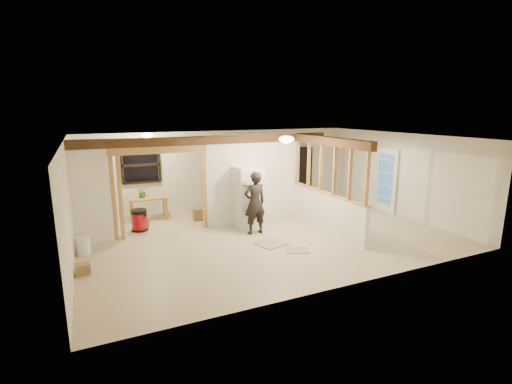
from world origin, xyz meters
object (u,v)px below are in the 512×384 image
refrigerator (248,197)px  shop_vac (139,220)px  woman (255,203)px  work_table (149,208)px  bookshelf (298,173)px

refrigerator → shop_vac: (-2.80, 0.85, -0.54)m
refrigerator → woman: size_ratio=1.01×
refrigerator → work_table: size_ratio=1.59×
refrigerator → work_table: (-2.40, 1.82, -0.50)m
refrigerator → bookshelf: bookshelf is taller
refrigerator → shop_vac: refrigerator is taller
woman → shop_vac: 3.14m
bookshelf → work_table: bearing=-175.7°
woman → work_table: bearing=-49.8°
woman → bookshelf: size_ratio=0.88×
work_table → bookshelf: bookshelf is taller
refrigerator → woman: refrigerator is taller
refrigerator → bookshelf: 3.69m
woman → bookshelf: (3.05, 2.89, 0.11)m
woman → work_table: woman is taller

